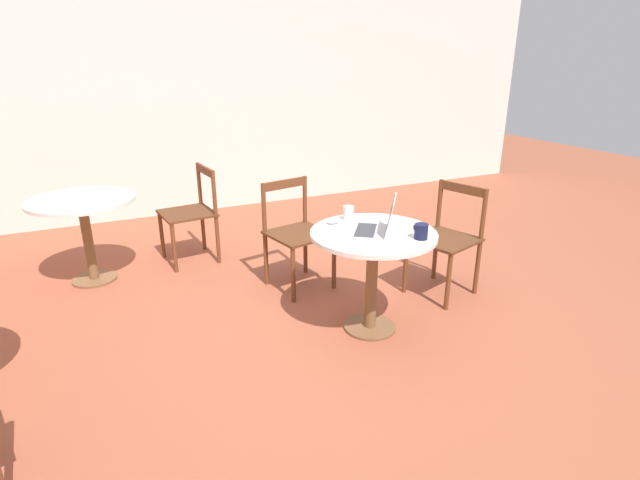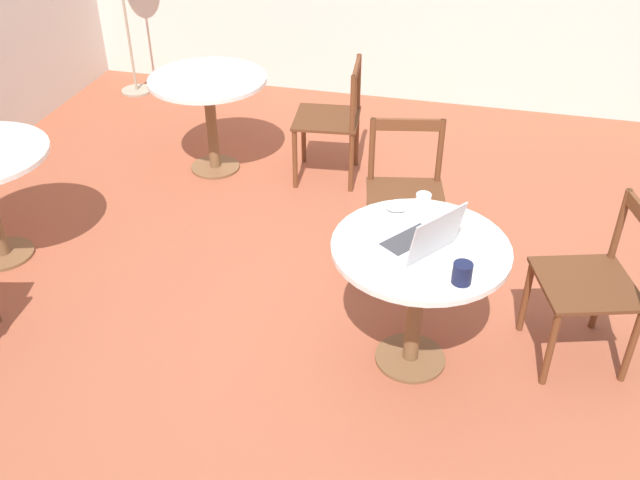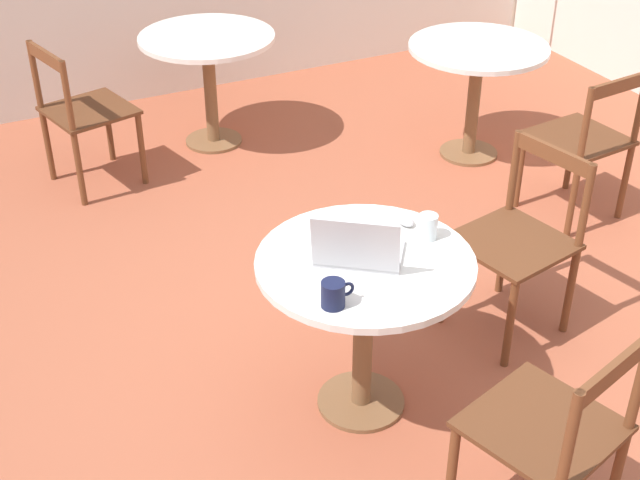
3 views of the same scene
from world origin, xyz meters
name	(u,v)px [view 1 (image 1 of 3)]	position (x,y,z in m)	size (l,w,h in m)	color
ground_plane	(325,327)	(0.00, 0.00, 0.00)	(16.00, 16.00, 0.00)	#9E5138
wall_side	(205,97)	(3.23, 0.00, 1.35)	(0.06, 9.40, 2.70)	silver
cafe_table_near	(373,251)	(-0.15, -0.28, 0.59)	(0.83, 0.83, 0.72)	brown
cafe_table_mid	(84,215)	(1.55, 1.44, 0.59)	(0.83, 0.83, 0.72)	brown
chair_near_right	(296,234)	(0.73, -0.10, 0.45)	(0.53, 0.53, 0.86)	brown
chair_near_front	(447,239)	(0.11, -1.12, 0.45)	(0.56, 0.56, 0.86)	brown
chair_mid_front	(192,213)	(1.65, 0.56, 0.45)	(0.50, 0.50, 0.86)	brown
laptop	(376,226)	(-0.18, -0.28, 0.77)	(0.42, 0.41, 0.24)	#B7B7BC
mouse	(333,221)	(0.12, -0.12, 0.73)	(0.06, 0.10, 0.03)	#B7B7BC
mug	(421,231)	(-0.38, -0.48, 0.77)	(0.12, 0.09, 0.10)	#141938
drinking_glass	(348,213)	(0.14, -0.25, 0.77)	(0.07, 0.07, 0.10)	silver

